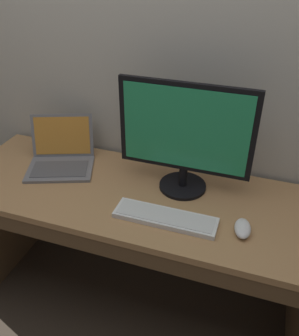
% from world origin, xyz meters
% --- Properties ---
extents(ground_plane, '(14.00, 14.00, 0.00)m').
position_xyz_m(ground_plane, '(0.00, 0.00, 0.00)').
color(ground_plane, '#382D23').
extents(desk, '(1.63, 0.59, 0.74)m').
position_xyz_m(desk, '(0.00, -0.01, 0.55)').
color(desk, '#A87A4C').
rests_on(desk, ground).
extents(laptop_space_gray, '(0.38, 0.37, 0.21)m').
position_xyz_m(laptop_space_gray, '(-0.40, 0.09, 0.78)').
color(laptop_space_gray, slate).
rests_on(laptop_space_gray, desk).
extents(external_monitor, '(0.56, 0.21, 0.48)m').
position_xyz_m(external_monitor, '(0.20, 0.10, 1.00)').
color(external_monitor, black).
rests_on(external_monitor, desk).
extents(wired_keyboard, '(0.41, 0.11, 0.02)m').
position_xyz_m(wired_keyboard, '(0.19, -0.13, 0.75)').
color(wired_keyboard, white).
rests_on(wired_keyboard, desk).
extents(computer_mouse, '(0.07, 0.12, 0.04)m').
position_xyz_m(computer_mouse, '(0.48, -0.10, 0.76)').
color(computer_mouse, white).
rests_on(computer_mouse, desk).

